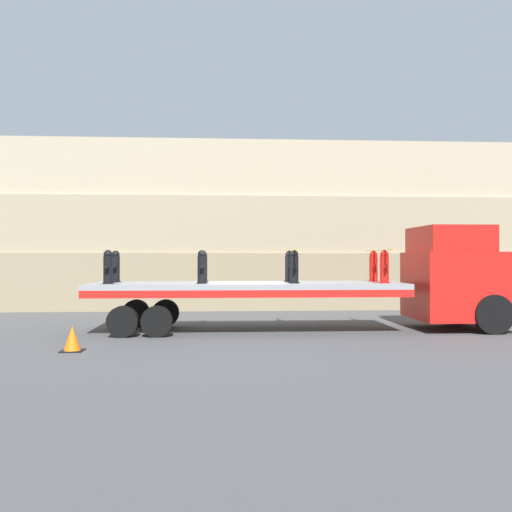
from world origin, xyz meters
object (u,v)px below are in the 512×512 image
object	(u,v)px
fire_hydrant_black_far_1	(203,267)
fire_hydrant_black_near_2	(294,267)
fire_hydrant_black_far_0	(116,267)
fire_hydrant_black_far_2	(289,267)
truck_cab	(460,277)
fire_hydrant_red_far_3	(373,267)
fire_hydrant_black_near_0	(108,267)
fire_hydrant_black_near_1	(202,267)
flatbed_trailer	(229,291)
traffic_cone	(72,339)
fire_hydrant_red_near_3	(384,267)

from	to	relation	value
fire_hydrant_black_far_1	fire_hydrant_black_near_2	world-z (taller)	same
fire_hydrant_black_far_0	fire_hydrant_black_far_2	world-z (taller)	same
truck_cab	fire_hydrant_red_far_3	world-z (taller)	truck_cab
fire_hydrant_black_near_2	fire_hydrant_red_far_3	world-z (taller)	same
fire_hydrant_black_near_0	fire_hydrant_black_far_1	xyz separation A→B (m)	(2.53, 1.13, 0.00)
fire_hydrant_black_near_1	truck_cab	bearing A→B (deg)	4.32
fire_hydrant_black_near_1	flatbed_trailer	bearing A→B (deg)	37.16
fire_hydrant_black_far_1	fire_hydrant_red_far_3	distance (m)	5.05
fire_hydrant_black_far_0	fire_hydrant_black_near_1	world-z (taller)	same
truck_cab	fire_hydrant_black_near_1	size ratio (longest dim) A/B	3.23
fire_hydrant_black_far_0	fire_hydrant_black_near_2	bearing A→B (deg)	-12.58
fire_hydrant_red_far_3	traffic_cone	size ratio (longest dim) A/B	1.64
fire_hydrant_black_near_0	fire_hydrant_red_near_3	distance (m)	7.58
fire_hydrant_black_near_2	fire_hydrant_black_near_1	bearing A→B (deg)	180.00
fire_hydrant_black_near_0	fire_hydrant_black_near_1	bearing A→B (deg)	0.00
fire_hydrant_black_near_1	fire_hydrant_red_near_3	bearing A→B (deg)	0.00
fire_hydrant_black_far_1	fire_hydrant_black_near_2	bearing A→B (deg)	-24.05
flatbed_trailer	fire_hydrant_red_near_3	world-z (taller)	fire_hydrant_red_near_3
truck_cab	fire_hydrant_red_near_3	xyz separation A→B (m)	(-2.41, -0.56, 0.30)
flatbed_trailer	fire_hydrant_red_far_3	world-z (taller)	fire_hydrant_red_far_3
fire_hydrant_black_near_0	fire_hydrant_black_near_1	world-z (taller)	same
flatbed_trailer	fire_hydrant_black_far_0	world-z (taller)	fire_hydrant_black_far_0
fire_hydrant_red_near_3	flatbed_trailer	bearing A→B (deg)	172.54
fire_hydrant_black_far_2	flatbed_trailer	bearing A→B (deg)	-162.45
fire_hydrant_black_near_1	fire_hydrant_black_far_2	xyz separation A→B (m)	(2.53, 1.13, 0.00)
fire_hydrant_black_near_0	traffic_cone	bearing A→B (deg)	-94.48
fire_hydrant_black_far_1	fire_hydrant_black_far_2	xyz separation A→B (m)	(2.53, 0.00, 0.00)
flatbed_trailer	fire_hydrant_red_near_3	bearing A→B (deg)	-7.46
fire_hydrant_black_far_0	fire_hydrant_red_far_3	xyz separation A→B (m)	(7.58, 0.00, 0.00)
truck_cab	fire_hydrant_black_far_1	bearing A→B (deg)	175.68
flatbed_trailer	fire_hydrant_black_near_0	size ratio (longest dim) A/B	9.58
flatbed_trailer	traffic_cone	size ratio (longest dim) A/B	15.68
fire_hydrant_black_near_0	fire_hydrant_black_far_1	distance (m)	2.77
truck_cab	fire_hydrant_black_near_2	xyz separation A→B (m)	(-4.93, -0.56, 0.30)
fire_hydrant_black_far_0	fire_hydrant_red_far_3	world-z (taller)	same
fire_hydrant_black_far_1	fire_hydrant_red_far_3	bearing A→B (deg)	0.00
fire_hydrant_black_near_1	fire_hydrant_black_near_0	bearing A→B (deg)	180.00
flatbed_trailer	traffic_cone	xyz separation A→B (m)	(-3.49, -3.39, -0.84)
truck_cab	traffic_cone	distance (m)	10.83
flatbed_trailer	fire_hydrant_red_far_3	xyz separation A→B (m)	(4.31, 0.56, 0.69)
fire_hydrant_black_far_1	fire_hydrant_black_near_1	bearing A→B (deg)	-90.00
fire_hydrant_black_near_0	fire_hydrant_black_far_0	xyz separation A→B (m)	(0.00, 1.13, 0.00)
truck_cab	fire_hydrant_black_far_2	size ratio (longest dim) A/B	3.23
fire_hydrant_red_near_3	fire_hydrant_red_far_3	bearing A→B (deg)	90.00
fire_hydrant_black_near_0	fire_hydrant_black_far_2	distance (m)	5.18
fire_hydrant_black_far_2	traffic_cone	distance (m)	6.77
truck_cab	fire_hydrant_red_near_3	world-z (taller)	truck_cab
fire_hydrant_black_near_0	traffic_cone	xyz separation A→B (m)	(-0.22, -2.82, -1.53)
fire_hydrant_red_far_3	fire_hydrant_black_far_2	bearing A→B (deg)	180.00
fire_hydrant_black_far_0	fire_hydrant_black_near_1	distance (m)	2.77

